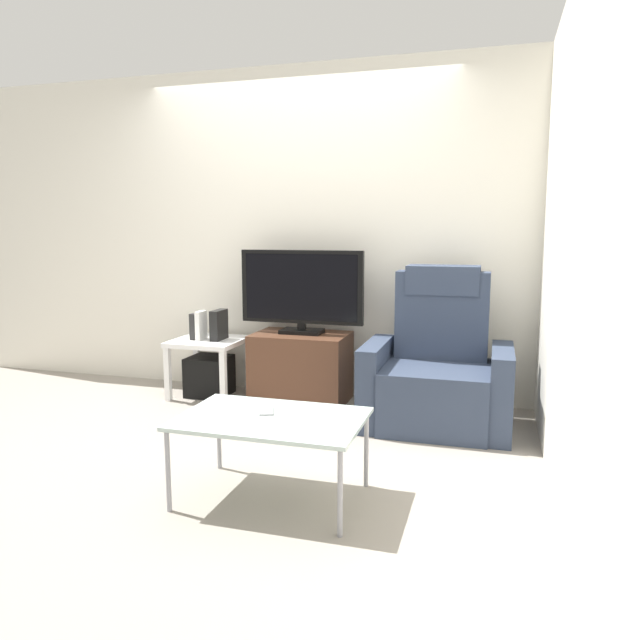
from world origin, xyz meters
TOP-DOWN VIEW (x-y plane):
  - ground_plane at (0.00, 0.00)m, footprint 6.40×6.40m
  - wall_back at (0.00, 1.13)m, footprint 6.40×0.06m
  - wall_side at (1.88, 0.00)m, footprint 0.06×4.48m
  - tv_stand at (0.11, 0.83)m, footprint 0.73×0.49m
  - television at (0.11, 0.84)m, footprint 0.97×0.20m
  - recliner_armchair at (1.18, 0.57)m, footprint 0.98×0.78m
  - side_table at (-0.65, 0.78)m, footprint 0.54×0.54m
  - subwoofer_box at (-0.65, 0.78)m, footprint 0.32×0.32m
  - book_leftmost at (-0.75, 0.76)m, footprint 0.04×0.13m
  - book_middle at (-0.70, 0.76)m, footprint 0.04×0.14m
  - game_console at (-0.56, 0.79)m, footprint 0.07×0.20m
  - coffee_table at (0.51, -0.84)m, footprint 0.90×0.60m
  - cell_phone at (0.45, -0.76)m, footprint 0.12×0.17m

SIDE VIEW (x-z plane):
  - ground_plane at x=0.00m, z-range 0.00..0.00m
  - subwoofer_box at x=-0.65m, z-range 0.00..0.32m
  - tv_stand at x=0.11m, z-range 0.00..0.54m
  - recliner_armchair at x=1.18m, z-range -0.17..0.91m
  - side_table at x=-0.65m, z-range 0.16..0.62m
  - coffee_table at x=0.51m, z-range 0.18..0.60m
  - cell_phone at x=0.45m, z-range 0.42..0.43m
  - book_leftmost at x=-0.75m, z-range 0.46..0.67m
  - book_middle at x=-0.70m, z-range 0.46..0.69m
  - game_console at x=-0.56m, z-range 0.46..0.70m
  - television at x=0.11m, z-range 0.55..1.19m
  - wall_back at x=0.00m, z-range 0.00..2.60m
  - wall_side at x=1.88m, z-range 0.00..2.60m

